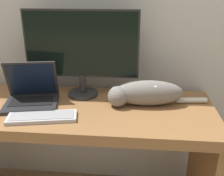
# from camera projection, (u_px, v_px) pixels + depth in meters

# --- Properties ---
(wall_back) EXTENTS (6.40, 0.06, 2.60)m
(wall_back) POSITION_uv_depth(u_px,v_px,m) (84.00, 3.00, 1.64)
(wall_back) COLOR silver
(wall_back) RESTS_ON ground_plane
(desk) EXTENTS (1.58, 0.60, 0.76)m
(desk) POSITION_uv_depth(u_px,v_px,m) (77.00, 130.00, 1.56)
(desk) COLOR olive
(desk) RESTS_ON ground_plane
(monitor) EXTENTS (0.69, 0.19, 0.52)m
(monitor) POSITION_uv_depth(u_px,v_px,m) (81.00, 49.00, 1.55)
(monitor) COLOR #282828
(monitor) RESTS_ON desk
(laptop) EXTENTS (0.34, 0.30, 0.25)m
(laptop) POSITION_uv_depth(u_px,v_px,m) (32.00, 96.00, 1.52)
(laptop) COLOR #232326
(laptop) RESTS_ON desk
(external_keyboard) EXTENTS (0.37, 0.18, 0.02)m
(external_keyboard) POSITION_uv_depth(u_px,v_px,m) (42.00, 117.00, 1.36)
(external_keyboard) COLOR #BCBCC1
(external_keyboard) RESTS_ON desk
(cat) EXTENTS (0.58, 0.18, 0.15)m
(cat) POSITION_uv_depth(u_px,v_px,m) (145.00, 93.00, 1.50)
(cat) COLOR gray
(cat) RESTS_ON desk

